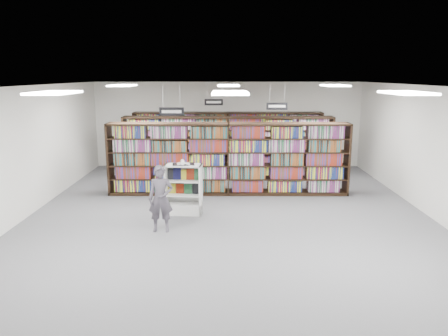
{
  "coord_description": "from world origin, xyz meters",
  "views": [
    {
      "loc": [
        -0.07,
        -10.51,
        3.47
      ],
      "look_at": [
        -0.12,
        0.5,
        1.1
      ],
      "focal_mm": 35.0,
      "sensor_mm": 36.0,
      "label": 1
    }
  ],
  "objects_px": {
    "open_book": "(183,163)",
    "endcap_display": "(184,196)",
    "bookshelf_row_near": "(228,159)",
    "shopper": "(161,199)"
  },
  "relations": [
    {
      "from": "bookshelf_row_near",
      "to": "shopper",
      "type": "xyz_separation_m",
      "value": [
        -1.52,
        -3.17,
        -0.29
      ]
    },
    {
      "from": "endcap_display",
      "to": "open_book",
      "type": "bearing_deg",
      "value": -124.53
    },
    {
      "from": "bookshelf_row_near",
      "to": "shopper",
      "type": "distance_m",
      "value": 3.53
    },
    {
      "from": "bookshelf_row_near",
      "to": "open_book",
      "type": "bearing_deg",
      "value": -121.21
    },
    {
      "from": "open_book",
      "to": "endcap_display",
      "type": "bearing_deg",
      "value": 43.77
    },
    {
      "from": "bookshelf_row_near",
      "to": "open_book",
      "type": "relative_size",
      "value": 12.2
    },
    {
      "from": "bookshelf_row_near",
      "to": "open_book",
      "type": "height_order",
      "value": "bookshelf_row_near"
    },
    {
      "from": "endcap_display",
      "to": "bookshelf_row_near",
      "type": "bearing_deg",
      "value": 63.67
    },
    {
      "from": "bookshelf_row_near",
      "to": "endcap_display",
      "type": "distance_m",
      "value": 2.26
    },
    {
      "from": "open_book",
      "to": "shopper",
      "type": "relative_size",
      "value": 0.38
    }
  ]
}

